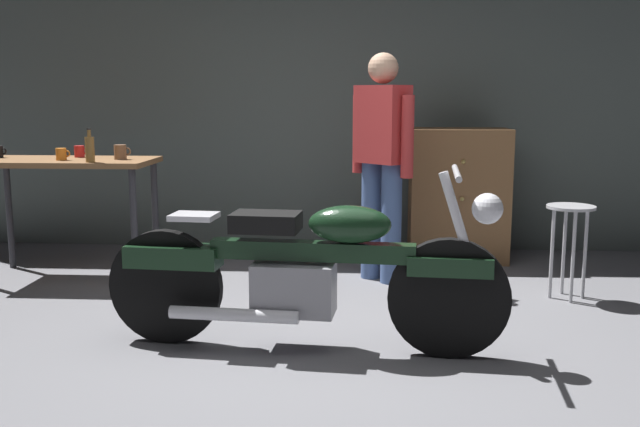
% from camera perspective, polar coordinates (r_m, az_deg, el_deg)
% --- Properties ---
extents(ground_plane, '(12.00, 12.00, 0.00)m').
position_cam_1_polar(ground_plane, '(3.89, -0.31, -11.22)').
color(ground_plane, slate).
extents(back_wall, '(8.00, 0.12, 3.10)m').
position_cam_1_polar(back_wall, '(6.44, 1.39, 11.04)').
color(back_wall, '#56605B').
rests_on(back_wall, ground_plane).
extents(workbench, '(1.30, 0.64, 0.90)m').
position_cam_1_polar(workbench, '(5.66, -19.62, 2.98)').
color(workbench, brown).
rests_on(workbench, ground_plane).
extents(motorcycle, '(2.19, 0.60, 1.00)m').
position_cam_1_polar(motorcycle, '(3.84, -1.12, -4.46)').
color(motorcycle, black).
rests_on(motorcycle, ground_plane).
extents(person_standing, '(0.44, 0.42, 1.67)m').
position_cam_1_polar(person_standing, '(5.25, 4.97, 4.53)').
color(person_standing, '#425A8C').
rests_on(person_standing, ground_plane).
extents(shop_stool, '(0.32, 0.32, 0.64)m').
position_cam_1_polar(shop_stool, '(5.09, 19.31, -0.97)').
color(shop_stool, '#B2B2B7').
rests_on(shop_stool, ground_plane).
extents(wooden_dresser, '(0.80, 0.47, 1.10)m').
position_cam_1_polar(wooden_dresser, '(6.04, 10.98, 1.45)').
color(wooden_dresser, brown).
rests_on(wooden_dresser, ground_plane).
extents(mug_red_diner, '(0.11, 0.08, 0.09)m').
position_cam_1_polar(mug_red_diner, '(5.77, -18.62, 4.71)').
color(mug_red_diner, red).
rests_on(mug_red_diner, workbench).
extents(mug_brown_stoneware, '(0.13, 0.09, 0.11)m').
position_cam_1_polar(mug_brown_stoneware, '(5.49, -15.62, 4.74)').
color(mug_brown_stoneware, brown).
rests_on(mug_brown_stoneware, workbench).
extents(mug_orange_travel, '(0.11, 0.07, 0.09)m').
position_cam_1_polar(mug_orange_travel, '(5.55, -19.92, 4.47)').
color(mug_orange_travel, orange).
rests_on(mug_orange_travel, workbench).
extents(bottle, '(0.06, 0.06, 0.24)m').
position_cam_1_polar(bottle, '(5.31, -17.89, 4.95)').
color(bottle, olive).
rests_on(bottle, workbench).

